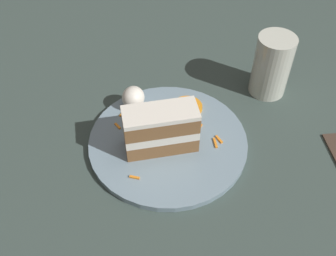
% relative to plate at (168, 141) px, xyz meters
% --- Properties ---
extents(ground_plane, '(6.00, 6.00, 0.00)m').
position_rel_plate_xyz_m(ground_plane, '(0.03, -0.04, -0.03)').
color(ground_plane, black).
rests_on(ground_plane, ground).
extents(dining_table, '(1.17, 1.10, 0.02)m').
position_rel_plate_xyz_m(dining_table, '(0.03, -0.04, -0.02)').
color(dining_table, '#384742').
rests_on(dining_table, ground).
extents(plate, '(0.29, 0.29, 0.01)m').
position_rel_plate_xyz_m(plate, '(0.00, 0.00, 0.00)').
color(plate, gray).
rests_on(plate, dining_table).
extents(cake_slice, '(0.09, 0.14, 0.09)m').
position_rel_plate_xyz_m(cake_slice, '(-0.02, 0.01, 0.05)').
color(cake_slice, brown).
rests_on(cake_slice, plate).
extents(cream_dollop, '(0.05, 0.04, 0.04)m').
position_rel_plate_xyz_m(cream_dollop, '(0.08, 0.08, 0.03)').
color(cream_dollop, white).
rests_on(cream_dollop, plate).
extents(orange_garnish, '(0.06, 0.06, 0.01)m').
position_rel_plate_xyz_m(orange_garnish, '(0.08, -0.03, 0.01)').
color(orange_garnish, orange).
rests_on(orange_garnish, plate).
extents(carrot_shreds_scatter, '(0.17, 0.20, 0.00)m').
position_rel_plate_xyz_m(carrot_shreds_scatter, '(0.01, -0.01, 0.01)').
color(carrot_shreds_scatter, orange).
rests_on(carrot_shreds_scatter, plate).
extents(drinking_glass, '(0.07, 0.07, 0.13)m').
position_rel_plate_xyz_m(drinking_glass, '(0.17, -0.19, 0.05)').
color(drinking_glass, beige).
rests_on(drinking_glass, dining_table).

